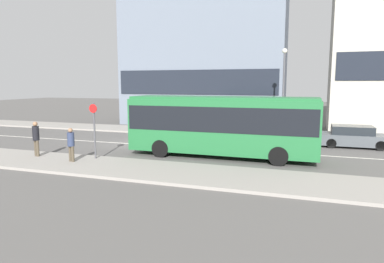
% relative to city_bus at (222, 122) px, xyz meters
% --- Properties ---
extents(ground_plane, '(120.00, 120.00, 0.00)m').
position_rel_city_bus_xyz_m(ground_plane, '(-6.17, 2.04, -1.89)').
color(ground_plane, '#595654').
extents(sidewalk_near, '(44.00, 3.50, 0.13)m').
position_rel_city_bus_xyz_m(sidewalk_near, '(-6.17, -4.21, -1.83)').
color(sidewalk_near, gray).
rests_on(sidewalk_near, ground_plane).
extents(sidewalk_far, '(44.00, 3.50, 0.13)m').
position_rel_city_bus_xyz_m(sidewalk_far, '(-6.17, 8.29, -1.83)').
color(sidewalk_far, gray).
rests_on(sidewalk_far, ground_plane).
extents(lane_centerline, '(41.80, 0.16, 0.01)m').
position_rel_city_bus_xyz_m(lane_centerline, '(-6.17, 2.04, -1.89)').
color(lane_centerline, silver).
rests_on(lane_centerline, ground_plane).
extents(apartment_block_left_tower, '(15.52, 4.80, 14.93)m').
position_rel_city_bus_xyz_m(apartment_block_left_tower, '(-5.38, 13.90, 5.57)').
color(apartment_block_left_tower, slate).
rests_on(apartment_block_left_tower, ground_plane).
extents(city_bus, '(10.13, 2.61, 3.29)m').
position_rel_city_bus_xyz_m(city_bus, '(0.00, 0.00, 0.00)').
color(city_bus, '#236B38').
rests_on(city_bus, ground_plane).
extents(parked_car_0, '(4.41, 1.88, 1.35)m').
position_rel_city_bus_xyz_m(parked_car_0, '(7.22, 5.48, -1.25)').
color(parked_car_0, '#4C5156').
rests_on(parked_car_0, ground_plane).
extents(pedestrian_near_stop, '(0.34, 0.34, 1.86)m').
position_rel_city_bus_xyz_m(pedestrian_near_stop, '(-9.24, -3.62, -0.69)').
color(pedestrian_near_stop, '#4C4233').
rests_on(pedestrian_near_stop, sidewalk_near).
extents(pedestrian_down_pavement, '(0.34, 0.34, 1.68)m').
position_rel_city_bus_xyz_m(pedestrian_down_pavement, '(-6.66, -4.08, -0.81)').
color(pedestrian_down_pavement, '#4C4233').
rests_on(pedestrian_down_pavement, sidewalk_near).
extents(bus_stop_sign, '(0.44, 0.12, 2.87)m').
position_rel_city_bus_xyz_m(bus_stop_sign, '(-5.96, -3.09, -0.09)').
color(bus_stop_sign, '#4C4C51').
rests_on(bus_stop_sign, sidewalk_near).
extents(street_lamp, '(0.36, 0.36, 6.31)m').
position_rel_city_bus_xyz_m(street_lamp, '(2.69, 7.48, 2.14)').
color(street_lamp, '#4C4C51').
rests_on(street_lamp, sidewalk_far).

